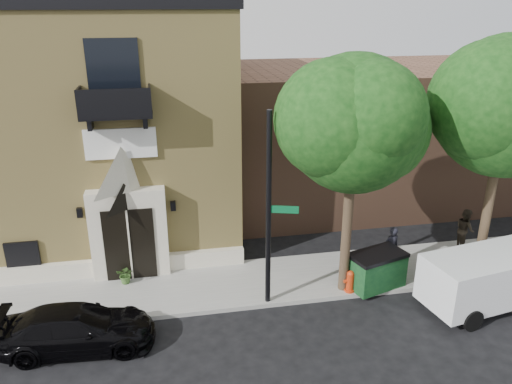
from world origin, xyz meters
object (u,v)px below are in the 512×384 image
dumpster (376,269)px  pedestrian_far (465,229)px  black_sedan (77,329)px  pedestrian_near (391,248)px  cargo_van (496,276)px  fire_hydrant (350,281)px  street_sign (269,211)px

dumpster → pedestrian_far: size_ratio=1.28×
black_sedan → pedestrian_near: bearing=-75.2°
pedestrian_near → pedestrian_far: size_ratio=1.01×
cargo_van → fire_hydrant: bearing=152.7°
fire_hydrant → dumpster: size_ratio=0.36×
pedestrian_far → cargo_van: bearing=168.6°
black_sedan → dumpster: dumpster is taller
fire_hydrant → dumpster: dumpster is taller
fire_hydrant → pedestrian_near: bearing=30.5°
street_sign → pedestrian_near: size_ratio=3.76×
pedestrian_near → pedestrian_far: pedestrian_near is taller
dumpster → pedestrian_far: 4.89m
fire_hydrant → dumpster: (0.98, 0.17, 0.25)m
cargo_van → fire_hydrant: 4.59m
pedestrian_near → pedestrian_far: bearing=-176.5°
cargo_van → pedestrian_near: size_ratio=2.88×
street_sign → fire_hydrant: size_ratio=8.13×
street_sign → pedestrian_near: street_sign is taller
cargo_van → street_sign: (-7.14, 1.35, 2.26)m
black_sedan → street_sign: bearing=-76.7°
cargo_van → pedestrian_near: cargo_van is taller
dumpster → fire_hydrant: bearing=172.6°
black_sedan → cargo_van: (12.88, -0.26, 0.41)m
fire_hydrant → pedestrian_near: pedestrian_near is taller
black_sedan → street_sign: 6.43m
black_sedan → pedestrian_near: 10.73m
dumpster → pedestrian_far: pedestrian_far is taller
pedestrian_near → cargo_van: bearing=121.7°
dumpster → pedestrian_far: bearing=6.2°
black_sedan → dumpster: size_ratio=2.03×
cargo_van → fire_hydrant: cargo_van is taller
cargo_van → fire_hydrant: (-4.35, 1.37, -0.51)m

